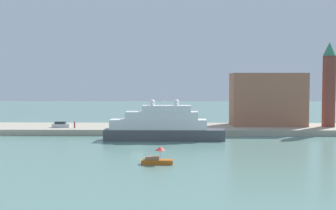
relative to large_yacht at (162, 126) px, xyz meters
The scene contains 9 objects.
ground 10.35m from the large_yacht, 118.66° to the right, with size 400.00×400.00×0.00m, color slate.
quay_dock 17.43m from the large_yacht, 105.92° to the left, with size 110.00×18.55×1.44m, color #ADA38E.
large_yacht is the anchor object (origin of this frame).
small_motorboat 28.45m from the large_yacht, 89.77° to the right, with size 4.93×1.63×2.78m.
harbor_building 33.87m from the large_yacht, 35.83° to the left, with size 19.02×10.21×13.74m, color #9E664C.
bell_tower 45.79m from the large_yacht, 20.54° to the left, with size 3.30×3.30×21.49m.
parked_car 29.13m from the large_yacht, 153.21° to the left, with size 4.47×1.73×1.45m.
person_figure 24.82m from the large_yacht, 153.12° to the left, with size 0.36×0.36×1.80m.
mooring_bollard 8.87m from the large_yacht, 87.61° to the left, with size 0.36×0.36×0.84m, color black.
Camera 1 is at (8.00, -88.35, 13.05)m, focal length 47.14 mm.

